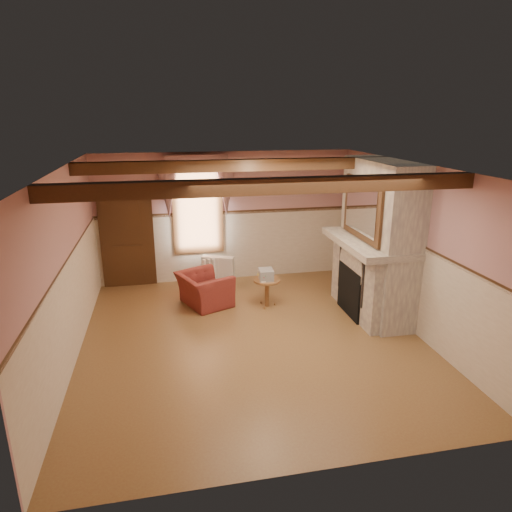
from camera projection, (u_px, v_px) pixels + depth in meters
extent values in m
cube|color=brown|center=(252.00, 339.00, 7.53)|extent=(5.50, 6.00, 0.01)
cube|color=silver|center=(252.00, 167.00, 6.69)|extent=(5.50, 6.00, 0.01)
cube|color=#AF797A|center=(226.00, 217.00, 9.92)|extent=(5.50, 0.02, 2.80)
cube|color=#AF797A|center=(313.00, 352.00, 4.31)|extent=(5.50, 0.02, 2.80)
cube|color=#AF797A|center=(66.00, 269.00, 6.59)|extent=(0.02, 6.00, 2.80)
cube|color=#AF797A|center=(413.00, 248.00, 7.64)|extent=(0.02, 6.00, 2.80)
cube|color=black|center=(353.00, 291.00, 8.34)|extent=(0.20, 0.95, 0.90)
imported|color=maroon|center=(204.00, 289.00, 8.78)|extent=(1.16, 1.22, 0.63)
cylinder|color=brown|center=(267.00, 293.00, 8.73)|extent=(0.63, 0.63, 0.55)
cube|color=#B7AD8C|center=(266.00, 275.00, 8.60)|extent=(0.28, 0.34, 0.20)
cube|color=silver|center=(218.00, 270.00, 9.92)|extent=(0.72, 0.44, 0.60)
imported|color=brown|center=(372.00, 238.00, 8.00)|extent=(0.32, 0.32, 0.08)
cube|color=black|center=(356.00, 226.00, 8.64)|extent=(0.14, 0.24, 0.20)
cylinder|color=gold|center=(362.00, 227.00, 8.37)|extent=(0.11, 0.11, 0.28)
cylinder|color=#9D2B13|center=(382.00, 242.00, 7.62)|extent=(0.06, 0.06, 0.16)
cylinder|color=yellow|center=(374.00, 238.00, 7.91)|extent=(0.06, 0.06, 0.12)
cube|color=gray|center=(379.00, 240.00, 8.14)|extent=(0.85, 2.00, 2.80)
cube|color=gray|center=(369.00, 242.00, 8.11)|extent=(1.05, 2.05, 0.12)
cube|color=silver|center=(362.00, 209.00, 7.90)|extent=(0.06, 1.44, 1.04)
cube|color=black|center=(127.00, 238.00, 9.56)|extent=(1.10, 0.10, 2.10)
cube|color=white|center=(198.00, 207.00, 9.70)|extent=(1.06, 0.08, 2.02)
cube|color=gray|center=(197.00, 179.00, 9.43)|extent=(1.30, 0.14, 1.40)
cube|color=black|center=(271.00, 186.00, 5.60)|extent=(5.50, 0.18, 0.20)
cube|color=black|center=(239.00, 165.00, 7.84)|extent=(5.50, 0.18, 0.20)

